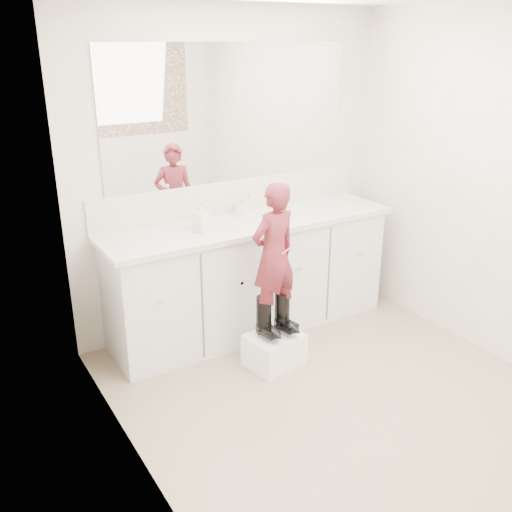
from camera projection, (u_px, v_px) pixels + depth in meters
floor at (350, 405)px, 3.60m from camera, size 3.00×3.00×0.00m
wall_back at (232, 173)px, 4.36m from camera, size 2.60×0.00×2.60m
wall_left at (140, 271)px, 2.53m from camera, size 0.00×3.00×3.00m
wall_right at (511, 193)px, 3.79m from camera, size 0.00×3.00×3.00m
vanity_cabinet at (250, 278)px, 4.42m from camera, size 2.20×0.55×0.85m
countertop at (251, 223)px, 4.25m from camera, size 2.28×0.58×0.04m
backsplash at (233, 196)px, 4.41m from camera, size 2.28×0.03×0.25m
mirror at (232, 114)px, 4.19m from camera, size 2.00×0.02×1.00m
faucet at (240, 209)px, 4.35m from camera, size 0.08×0.08×0.10m
cup at (281, 211)px, 4.34m from camera, size 0.12×0.12×0.08m
soap_bottle at (201, 217)px, 3.99m from camera, size 0.12×0.12×0.21m
step_stool at (274, 350)px, 4.00m from camera, size 0.41×0.36×0.23m
boot_left at (264, 317)px, 3.89m from camera, size 0.14×0.22×0.30m
boot_right at (282, 312)px, 3.96m from camera, size 0.14×0.22×0.30m
toddler at (274, 255)px, 3.76m from camera, size 0.39×0.29×0.98m
toothbrush at (290, 248)px, 3.71m from camera, size 0.14×0.03×0.06m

